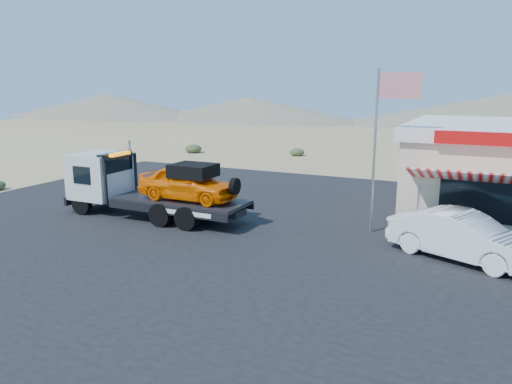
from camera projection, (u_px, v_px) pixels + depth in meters
ground at (201, 250)px, 16.78m from camera, size 120.00×120.00×0.00m
asphalt_lot at (289, 234)px, 18.59m from camera, size 32.00×24.00×0.02m
tow_truck at (150, 184)px, 20.59m from camera, size 7.89×2.34×2.64m
white_sedan at (463, 236)px, 15.69m from camera, size 4.88×3.24×1.52m
flagpole at (382, 132)px, 17.89m from camera, size 1.55×0.10×6.00m
desert_scrub at (79, 168)px, 31.25m from camera, size 29.04×33.68×0.71m
distant_hills at (349, 110)px, 69.15m from camera, size 126.00×48.00×4.20m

